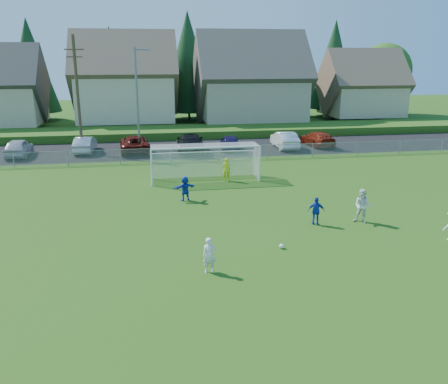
{
  "coord_description": "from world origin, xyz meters",
  "views": [
    {
      "loc": [
        -3.99,
        -15.7,
        8.39
      ],
      "look_at": [
        0.0,
        8.0,
        1.4
      ],
      "focal_mm": 38.0,
      "sensor_mm": 36.0,
      "label": 1
    }
  ],
  "objects_px": {
    "car_e": "(230,142)",
    "car_a": "(18,148)",
    "car_c": "(135,144)",
    "soccer_goal": "(205,157)",
    "goalkeeper": "(226,169)",
    "car_g": "(317,139)",
    "car_b": "(85,145)",
    "player_blue_b": "(185,188)",
    "player_white_a": "(209,255)",
    "car_d": "(190,142)",
    "soccer_ball": "(282,246)",
    "player_white_b": "(363,206)",
    "car_f": "(285,140)",
    "player_blue_a": "(316,211)"
  },
  "relations": [
    {
      "from": "player_white_a",
      "to": "car_c",
      "type": "relative_size",
      "value": 0.27
    },
    {
      "from": "car_b",
      "to": "car_d",
      "type": "height_order",
      "value": "car_d"
    },
    {
      "from": "player_white_b",
      "to": "goalkeeper",
      "type": "bearing_deg",
      "value": 156.23
    },
    {
      "from": "car_c",
      "to": "soccer_goal",
      "type": "bearing_deg",
      "value": 111.3
    },
    {
      "from": "soccer_ball",
      "to": "player_white_a",
      "type": "xyz_separation_m",
      "value": [
        -3.53,
        -1.84,
        0.62
      ]
    },
    {
      "from": "car_b",
      "to": "car_c",
      "type": "distance_m",
      "value": 4.37
    },
    {
      "from": "car_g",
      "to": "soccer_goal",
      "type": "xyz_separation_m",
      "value": [
        -12.18,
        -10.81,
        0.93
      ]
    },
    {
      "from": "goalkeeper",
      "to": "soccer_goal",
      "type": "bearing_deg",
      "value": -14.76
    },
    {
      "from": "car_c",
      "to": "car_g",
      "type": "distance_m",
      "value": 17.12
    },
    {
      "from": "player_white_a",
      "to": "car_d",
      "type": "distance_m",
      "value": 24.79
    },
    {
      "from": "goalkeeper",
      "to": "soccer_goal",
      "type": "xyz_separation_m",
      "value": [
        -1.42,
        0.55,
        0.82
      ]
    },
    {
      "from": "car_a",
      "to": "car_e",
      "type": "relative_size",
      "value": 1.09
    },
    {
      "from": "car_g",
      "to": "soccer_goal",
      "type": "distance_m",
      "value": 16.32
    },
    {
      "from": "soccer_ball",
      "to": "car_b",
      "type": "bearing_deg",
      "value": 114.91
    },
    {
      "from": "player_white_b",
      "to": "soccer_ball",
      "type": "bearing_deg",
      "value": -116.1
    },
    {
      "from": "car_a",
      "to": "car_b",
      "type": "distance_m",
      "value": 5.47
    },
    {
      "from": "player_white_a",
      "to": "car_f",
      "type": "relative_size",
      "value": 0.31
    },
    {
      "from": "car_a",
      "to": "soccer_ball",
      "type": "bearing_deg",
      "value": 125.47
    },
    {
      "from": "car_b",
      "to": "car_d",
      "type": "relative_size",
      "value": 0.76
    },
    {
      "from": "player_white_b",
      "to": "car_b",
      "type": "bearing_deg",
      "value": 163.58
    },
    {
      "from": "player_blue_b",
      "to": "car_a",
      "type": "bearing_deg",
      "value": -67.31
    },
    {
      "from": "player_blue_b",
      "to": "car_b",
      "type": "bearing_deg",
      "value": -82.57
    },
    {
      "from": "goalkeeper",
      "to": "car_a",
      "type": "bearing_deg",
      "value": -27.93
    },
    {
      "from": "player_white_b",
      "to": "player_blue_a",
      "type": "bearing_deg",
      "value": -146.74
    },
    {
      "from": "car_a",
      "to": "soccer_goal",
      "type": "xyz_separation_m",
      "value": [
        14.69,
        -10.44,
        0.87
      ]
    },
    {
      "from": "player_white_a",
      "to": "player_blue_b",
      "type": "distance_m",
      "value": 9.86
    },
    {
      "from": "player_white_a",
      "to": "car_c",
      "type": "bearing_deg",
      "value": 98.87
    },
    {
      "from": "car_a",
      "to": "car_f",
      "type": "bearing_deg",
      "value": 179.5
    },
    {
      "from": "car_e",
      "to": "car_a",
      "type": "bearing_deg",
      "value": 5.56
    },
    {
      "from": "player_white_a",
      "to": "soccer_goal",
      "type": "relative_size",
      "value": 0.2
    },
    {
      "from": "car_c",
      "to": "player_white_a",
      "type": "bearing_deg",
      "value": 93.93
    },
    {
      "from": "car_e",
      "to": "soccer_goal",
      "type": "relative_size",
      "value": 0.55
    },
    {
      "from": "player_white_b",
      "to": "car_g",
      "type": "height_order",
      "value": "player_white_b"
    },
    {
      "from": "soccer_ball",
      "to": "car_f",
      "type": "xyz_separation_m",
      "value": [
        6.95,
        22.97,
        0.66
      ]
    },
    {
      "from": "player_white_a",
      "to": "player_white_b",
      "type": "xyz_separation_m",
      "value": [
        8.58,
        4.47,
        0.17
      ]
    },
    {
      "from": "car_c",
      "to": "car_e",
      "type": "distance_m",
      "value": 8.6
    },
    {
      "from": "car_a",
      "to": "car_d",
      "type": "xyz_separation_m",
      "value": [
        14.7,
        -0.27,
        0.06
      ]
    },
    {
      "from": "goalkeeper",
      "to": "car_g",
      "type": "distance_m",
      "value": 15.65
    },
    {
      "from": "car_b",
      "to": "car_g",
      "type": "relative_size",
      "value": 0.91
    },
    {
      "from": "car_d",
      "to": "car_a",
      "type": "bearing_deg",
      "value": 2.18
    },
    {
      "from": "player_blue_b",
      "to": "soccer_goal",
      "type": "height_order",
      "value": "soccer_goal"
    },
    {
      "from": "player_blue_b",
      "to": "car_e",
      "type": "relative_size",
      "value": 0.36
    },
    {
      "from": "player_blue_a",
      "to": "car_c",
      "type": "distance_m",
      "value": 22.71
    },
    {
      "from": "player_white_b",
      "to": "player_blue_a",
      "type": "distance_m",
      "value": 2.45
    },
    {
      "from": "player_white_b",
      "to": "player_blue_b",
      "type": "height_order",
      "value": "player_white_b"
    },
    {
      "from": "player_blue_b",
      "to": "car_d",
      "type": "height_order",
      "value": "car_d"
    },
    {
      "from": "car_e",
      "to": "soccer_goal",
      "type": "height_order",
      "value": "soccer_goal"
    },
    {
      "from": "player_white_b",
      "to": "car_f",
      "type": "relative_size",
      "value": 0.38
    },
    {
      "from": "player_blue_b",
      "to": "car_b",
      "type": "xyz_separation_m",
      "value": [
        -7.49,
        15.92,
        -0.03
      ]
    },
    {
      "from": "car_c",
      "to": "soccer_goal",
      "type": "height_order",
      "value": "soccer_goal"
    }
  ]
}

